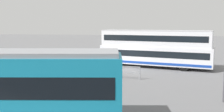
% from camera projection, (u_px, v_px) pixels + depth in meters
% --- Properties ---
extents(ground_plane, '(160.00, 160.00, 0.00)m').
position_uv_depth(ground_plane, '(123.00, 69.00, 26.07)').
color(ground_plane, slate).
extents(double_decker_bus, '(11.87, 5.02, 3.89)m').
position_uv_depth(double_decker_bus, '(155.00, 48.00, 27.17)').
color(double_decker_bus, white).
rests_on(double_decker_bus, ground).
extents(pedestrian_near_railing, '(0.40, 0.40, 1.79)m').
position_uv_depth(pedestrian_near_railing, '(62.00, 66.00, 21.68)').
color(pedestrian_near_railing, black).
rests_on(pedestrian_near_railing, ground).
extents(pedestrian_railing, '(9.00, 1.27, 1.08)m').
position_uv_depth(pedestrian_railing, '(89.00, 68.00, 22.52)').
color(pedestrian_railing, gray).
rests_on(pedestrian_railing, ground).
extents(info_sign, '(0.91, 0.32, 2.33)m').
position_uv_depth(info_sign, '(52.00, 58.00, 22.27)').
color(info_sign, slate).
rests_on(info_sign, ground).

